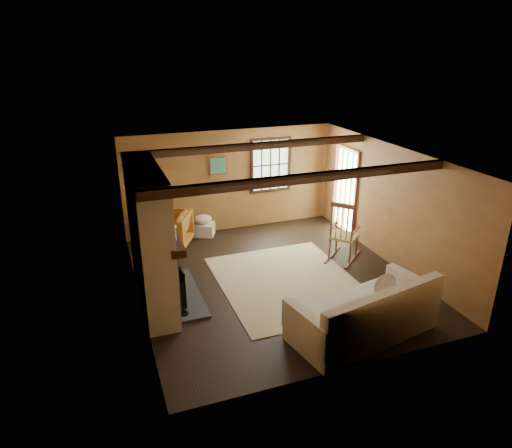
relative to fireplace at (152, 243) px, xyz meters
name	(u,v)px	position (x,y,z in m)	size (l,w,h in m)	color
ground	(274,279)	(2.23, 0.00, -1.10)	(5.50, 5.50, 0.00)	black
room_envelope	(281,193)	(2.45, 0.26, 0.53)	(5.02, 5.52, 2.44)	olive
fireplace	(152,243)	(0.00, 0.00, 0.00)	(1.02, 2.30, 2.40)	#9F4C3D
rug	(288,282)	(2.43, -0.20, -1.10)	(2.50, 3.00, 0.01)	tan
rocking_chair	(343,235)	(3.90, 0.33, -0.56)	(1.02, 0.98, 1.29)	tan
sofa	(365,316)	(2.87, -2.14, -0.77)	(2.46, 1.45, 0.93)	beige
firewood_pile	(158,235)	(0.43, 2.60, -0.97)	(0.71, 0.13, 0.26)	brown
laundry_basket	(203,229)	(1.47, 2.55, -0.95)	(0.50, 0.38, 0.30)	white
basket_pillow	(203,219)	(1.47, 2.55, -0.70)	(0.42, 0.34, 0.21)	beige
armchair	(170,230)	(0.64, 2.21, -0.71)	(0.84, 0.87, 0.79)	#BF6026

